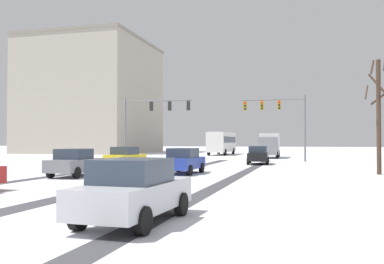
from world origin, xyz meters
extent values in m
cube|color=#424247|center=(0.32, 17.67, 0.00)|extent=(1.01, 38.88, 0.01)
cube|color=#424247|center=(4.96, 17.67, 0.00)|extent=(0.80, 38.88, 0.01)
cube|color=#424247|center=(-5.50, 17.67, 0.00)|extent=(0.86, 38.88, 0.01)
cube|color=white|center=(10.22, 15.91, 0.06)|extent=(4.00, 38.88, 0.12)
cylinder|color=slate|center=(8.82, 33.35, 3.25)|extent=(0.18, 0.18, 6.50)
cylinder|color=slate|center=(5.80, 33.40, 6.10)|extent=(6.03, 0.24, 0.12)
cube|color=#B79319|center=(6.41, 33.39, 5.55)|extent=(0.32, 0.25, 0.90)
sphere|color=red|center=(6.40, 33.23, 5.85)|extent=(0.20, 0.20, 0.20)
sphere|color=black|center=(6.40, 33.23, 5.55)|extent=(0.20, 0.20, 0.20)
sphere|color=black|center=(6.40, 33.23, 5.25)|extent=(0.20, 0.20, 0.20)
cube|color=#B79319|center=(4.75, 33.42, 5.55)|extent=(0.32, 0.25, 0.90)
sphere|color=red|center=(4.74, 33.26, 5.85)|extent=(0.20, 0.20, 0.20)
sphere|color=black|center=(4.74, 33.26, 5.55)|extent=(0.20, 0.20, 0.20)
sphere|color=black|center=(4.74, 33.26, 5.25)|extent=(0.20, 0.20, 0.20)
cube|color=#B79319|center=(3.09, 33.46, 5.55)|extent=(0.32, 0.25, 0.90)
sphere|color=red|center=(3.09, 33.30, 5.85)|extent=(0.20, 0.20, 0.20)
sphere|color=black|center=(3.09, 33.30, 5.55)|extent=(0.20, 0.20, 0.20)
sphere|color=black|center=(3.09, 33.30, 5.25)|extent=(0.20, 0.20, 0.20)
cylinder|color=slate|center=(-8.82, 31.35, 3.25)|extent=(0.18, 0.18, 6.50)
cylinder|color=slate|center=(-5.36, 31.54, 6.10)|extent=(6.91, 0.50, 0.12)
cube|color=black|center=(-6.05, 31.50, 5.55)|extent=(0.33, 0.26, 0.90)
sphere|color=red|center=(-6.06, 31.66, 5.85)|extent=(0.20, 0.20, 0.20)
sphere|color=black|center=(-6.06, 31.66, 5.55)|extent=(0.20, 0.20, 0.20)
sphere|color=black|center=(-6.06, 31.66, 5.25)|extent=(0.20, 0.20, 0.20)
cube|color=black|center=(-4.16, 31.61, 5.55)|extent=(0.33, 0.26, 0.90)
sphere|color=red|center=(-4.16, 31.77, 5.85)|extent=(0.20, 0.20, 0.20)
sphere|color=black|center=(-4.16, 31.77, 5.55)|extent=(0.20, 0.20, 0.20)
sphere|color=black|center=(-4.16, 31.77, 5.25)|extent=(0.20, 0.20, 0.20)
cube|color=black|center=(-2.26, 31.71, 5.55)|extent=(0.33, 0.26, 0.90)
sphere|color=red|center=(-2.27, 31.87, 5.85)|extent=(0.20, 0.20, 0.20)
sphere|color=black|center=(-2.27, 31.87, 5.55)|extent=(0.20, 0.20, 0.20)
sphere|color=black|center=(-2.27, 31.87, 5.25)|extent=(0.20, 0.20, 0.20)
cube|color=black|center=(4.75, 29.86, 0.67)|extent=(1.94, 4.19, 0.70)
cube|color=#2D3847|center=(4.76, 29.71, 1.32)|extent=(1.67, 1.99, 0.60)
cylinder|color=black|center=(3.87, 31.08, 0.32)|extent=(0.26, 0.65, 0.64)
cylinder|color=black|center=(5.48, 31.18, 0.32)|extent=(0.26, 0.65, 0.64)
cylinder|color=black|center=(4.02, 28.54, 0.32)|extent=(0.26, 0.65, 0.64)
cylinder|color=black|center=(5.64, 28.64, 0.32)|extent=(0.26, 0.65, 0.64)
cube|color=yellow|center=(-4.79, 22.49, 0.67)|extent=(1.93, 4.19, 0.70)
cube|color=#2D3847|center=(-4.80, 22.34, 1.32)|extent=(1.67, 1.99, 0.60)
cylinder|color=black|center=(-5.52, 23.80, 0.32)|extent=(0.26, 0.65, 0.64)
cylinder|color=black|center=(-3.91, 23.71, 0.32)|extent=(0.26, 0.65, 0.64)
cylinder|color=black|center=(-5.67, 21.26, 0.32)|extent=(0.26, 0.65, 0.64)
cylinder|color=black|center=(-4.05, 21.17, 0.32)|extent=(0.26, 0.65, 0.64)
cube|color=#233899|center=(1.39, 17.57, 0.67)|extent=(1.87, 4.17, 0.70)
cube|color=#2D3847|center=(1.39, 17.42, 1.32)|extent=(1.64, 1.96, 0.60)
cylinder|color=black|center=(0.64, 18.88, 0.32)|extent=(0.25, 0.65, 0.64)
cylinder|color=black|center=(2.25, 18.81, 0.32)|extent=(0.25, 0.65, 0.64)
cylinder|color=black|center=(0.53, 16.34, 0.32)|extent=(0.25, 0.65, 0.64)
cylinder|color=black|center=(2.15, 16.27, 0.32)|extent=(0.25, 0.65, 0.64)
cube|color=slate|center=(-4.15, 13.95, 0.67)|extent=(1.80, 4.14, 0.70)
cube|color=#2D3847|center=(-4.14, 13.80, 1.32)|extent=(1.60, 1.94, 0.60)
cylinder|color=black|center=(-4.98, 15.20, 0.32)|extent=(0.24, 0.65, 0.64)
cylinder|color=black|center=(-3.37, 15.24, 0.32)|extent=(0.24, 0.65, 0.64)
cylinder|color=black|center=(-4.92, 12.66, 0.32)|extent=(0.24, 0.65, 0.64)
cylinder|color=black|center=(-3.31, 12.70, 0.32)|extent=(0.24, 0.65, 0.64)
cube|color=#B7BABF|center=(4.64, 2.00, 0.67)|extent=(1.89, 4.18, 0.70)
cube|color=#2D3847|center=(4.64, 1.85, 1.32)|extent=(1.65, 1.97, 0.60)
cylinder|color=black|center=(3.90, 3.31, 0.32)|extent=(0.25, 0.65, 0.64)
cylinder|color=black|center=(5.51, 3.23, 0.32)|extent=(0.25, 0.65, 0.64)
cylinder|color=black|center=(3.78, 0.77, 0.32)|extent=(0.25, 0.65, 0.64)
cylinder|color=black|center=(5.39, 0.69, 0.32)|extent=(0.25, 0.65, 0.64)
cube|color=silver|center=(-3.41, 54.80, 1.93)|extent=(2.51, 11.00, 2.90)
cube|color=#283342|center=(-3.41, 54.80, 2.28)|extent=(2.55, 10.12, 0.90)
cylinder|color=black|center=(-2.22, 50.95, 0.48)|extent=(0.30, 0.96, 0.96)
cylinder|color=black|center=(-4.59, 50.95, 0.48)|extent=(0.30, 0.96, 0.96)
cylinder|color=black|center=(-2.22, 58.10, 0.48)|extent=(0.30, 0.96, 0.96)
cylinder|color=black|center=(-4.60, 58.10, 0.48)|extent=(0.30, 0.96, 0.96)
cube|color=slate|center=(4.61, 42.02, 1.47)|extent=(2.15, 2.24, 2.10)
cube|color=silver|center=(4.53, 45.72, 1.72)|extent=(2.31, 5.24, 2.60)
cylinder|color=black|center=(5.61, 42.48, 0.42)|extent=(0.30, 0.85, 0.84)
cylinder|color=black|center=(3.59, 42.44, 0.42)|extent=(0.30, 0.85, 0.84)
cylinder|color=black|center=(5.51, 47.17, 0.42)|extent=(0.30, 0.85, 0.84)
cylinder|color=black|center=(3.49, 47.13, 0.42)|extent=(0.30, 0.85, 0.84)
cylinder|color=#423023|center=(13.24, 20.16, 3.56)|extent=(0.27, 0.27, 7.13)
cylinder|color=#423023|center=(12.57, 20.31, 5.14)|extent=(0.41, 1.42, 1.03)
cylinder|color=#423023|center=(13.18, 19.59, 5.42)|extent=(1.25, 0.25, 1.56)
cylinder|color=#423023|center=(13.39, 20.66, 4.80)|extent=(1.12, 0.46, 0.91)
cylinder|color=#423023|center=(12.91, 20.28, 6.71)|extent=(0.39, 0.79, 0.97)
cube|color=#A89E8E|center=(-28.09, 60.15, 9.69)|extent=(19.41, 21.05, 19.39)
cube|color=gray|center=(-28.09, 60.15, 19.64)|extent=(19.71, 21.35, 0.50)
camera|label=1|loc=(8.83, -7.89, 2.06)|focal=39.21mm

